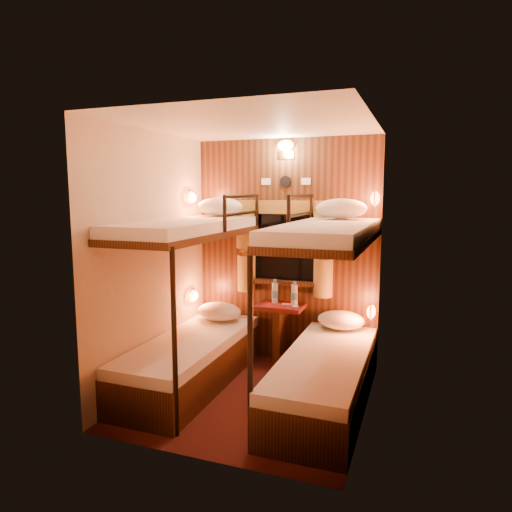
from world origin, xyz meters
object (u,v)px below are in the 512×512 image
at_px(bunk_right, 325,342).
at_px(bottle_right, 294,295).
at_px(bunk_left, 191,327).
at_px(table, 280,326).
at_px(bottle_left, 275,293).

bearing_deg(bunk_right, bottle_right, 121.60).
bearing_deg(bunk_right, bunk_left, 180.00).
height_order(bunk_right, table, bunk_right).
relative_size(table, bottle_right, 2.53).
distance_m(table, bottle_right, 0.38).
bearing_deg(bunk_left, table, 50.33).
xyz_separation_m(bunk_left, bottle_right, (0.79, 0.82, 0.20)).
distance_m(table, bottle_left, 0.36).
xyz_separation_m(table, bottle_right, (0.14, 0.04, 0.35)).
xyz_separation_m(bunk_right, table, (-0.65, 0.78, -0.14)).
relative_size(bunk_right, bottle_right, 7.35).
distance_m(bunk_left, bunk_right, 1.30).
bearing_deg(bottle_left, bunk_right, -49.20).
distance_m(bunk_right, bottle_right, 0.98).
height_order(bunk_left, bunk_right, same).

